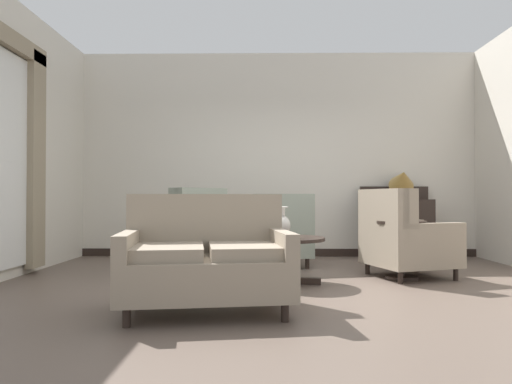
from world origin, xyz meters
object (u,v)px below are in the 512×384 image
at_px(side_table, 401,244).
at_px(sideboard, 397,225).
at_px(gramophone, 402,181).
at_px(armchair_near_window, 279,235).
at_px(settee, 206,261).
at_px(armchair_near_sideboard, 189,236).
at_px(coffee_table, 287,246).
at_px(armchair_far_left, 404,241).
at_px(porcelain_vase, 282,224).

xyz_separation_m(side_table, sideboard, (0.48, 1.83, 0.11)).
bearing_deg(side_table, gramophone, 73.00).
bearing_deg(armchair_near_window, gramophone, -169.38).
relative_size(side_table, gramophone, 1.19).
bearing_deg(gramophone, side_table, -107.00).
distance_m(settee, armchair_near_sideboard, 2.09).
relative_size(coffee_table, armchair_near_sideboard, 0.74).
bearing_deg(sideboard, armchair_near_window, -154.26).
xyz_separation_m(armchair_near_window, gramophone, (1.89, 0.79, 0.76)).
distance_m(settee, armchair_near_window, 2.56).
distance_m(armchair_far_left, armchair_near_sideboard, 2.61).
xyz_separation_m(porcelain_vase, side_table, (1.38, 0.32, -0.24)).
bearing_deg(side_table, porcelain_vase, -166.86).
bearing_deg(sideboard, coffee_table, -130.04).
height_order(armchair_far_left, armchair_near_sideboard, armchair_near_sideboard).
relative_size(armchair_near_window, gramophone, 1.75).
bearing_deg(porcelain_vase, side_table, 13.14).
relative_size(settee, gramophone, 2.61).
xyz_separation_m(coffee_table, side_table, (1.31, 0.31, 0.00)).
bearing_deg(porcelain_vase, gramophone, 47.19).
xyz_separation_m(armchair_near_window, sideboard, (1.83, 0.88, 0.09)).
bearing_deg(armchair_far_left, settee, 109.69).
relative_size(porcelain_vase, armchair_far_left, 0.30).
height_order(settee, armchair_near_window, armchair_near_window).
bearing_deg(gramophone, coffee_table, -132.10).
relative_size(porcelain_vase, settee, 0.23).
bearing_deg(gramophone, armchair_far_left, -106.06).
height_order(armchair_far_left, sideboard, sideboard).
height_order(porcelain_vase, settee, settee).
relative_size(coffee_table, armchair_far_left, 0.74).
height_order(armchair_near_window, side_table, armchair_near_window).
bearing_deg(armchair_near_sideboard, settee, 53.29).
bearing_deg(coffee_table, gramophone, 47.90).
relative_size(armchair_far_left, armchair_near_window, 1.12).
bearing_deg(armchair_far_left, side_table, 132.40).
xyz_separation_m(armchair_near_sideboard, side_table, (2.51, -0.52, -0.04)).
bearing_deg(settee, side_table, 28.35).
xyz_separation_m(porcelain_vase, sideboard, (1.86, 2.15, -0.13)).
bearing_deg(porcelain_vase, armchair_near_window, 89.03).
height_order(porcelain_vase, gramophone, gramophone).
bearing_deg(side_table, armchair_near_sideboard, 168.29).
distance_m(armchair_near_window, gramophone, 2.18).
relative_size(porcelain_vase, gramophone, 0.59).
bearing_deg(armchair_near_window, armchair_near_sideboard, 8.07).
relative_size(coffee_table, settee, 0.55).
height_order(armchair_near_sideboard, armchair_near_window, armchair_near_sideboard).
xyz_separation_m(armchair_near_window, side_table, (1.35, -0.95, -0.02)).
bearing_deg(armchair_near_sideboard, armchair_near_window, 150.64).
xyz_separation_m(settee, gramophone, (2.58, 3.25, 0.78)).
distance_m(porcelain_vase, sideboard, 2.84).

